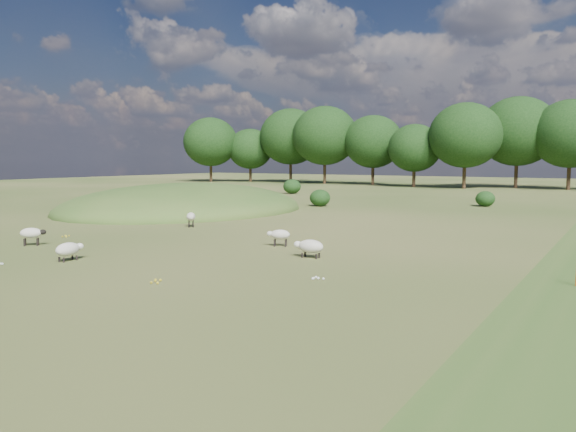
{
  "coord_description": "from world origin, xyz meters",
  "views": [
    {
      "loc": [
        16.37,
        -19.2,
        3.8
      ],
      "look_at": [
        2.0,
        4.0,
        1.0
      ],
      "focal_mm": 35.0,
      "sensor_mm": 36.0,
      "label": 1
    }
  ],
  "objects_px": {
    "sheep_0": "(32,233)",
    "sheep_4": "(69,249)",
    "sheep_1": "(191,217)",
    "sheep_3": "(310,246)",
    "sheep_2": "(280,235)"
  },
  "relations": [
    {
      "from": "sheep_1",
      "to": "sheep_4",
      "type": "distance_m",
      "value": 10.82
    },
    {
      "from": "sheep_1",
      "to": "sheep_3",
      "type": "xyz_separation_m",
      "value": [
        10.49,
        -5.06,
        -0.12
      ]
    },
    {
      "from": "sheep_2",
      "to": "sheep_3",
      "type": "distance_m",
      "value": 3.07
    },
    {
      "from": "sheep_0",
      "to": "sheep_4",
      "type": "xyz_separation_m",
      "value": [
        4.52,
        -1.52,
        -0.11
      ]
    },
    {
      "from": "sheep_4",
      "to": "sheep_1",
      "type": "bearing_deg",
      "value": 15.35
    },
    {
      "from": "sheep_2",
      "to": "sheep_3",
      "type": "relative_size",
      "value": 0.85
    },
    {
      "from": "sheep_1",
      "to": "sheep_2",
      "type": "xyz_separation_m",
      "value": [
        7.98,
        -3.3,
        -0.05
      ]
    },
    {
      "from": "sheep_2",
      "to": "sheep_0",
      "type": "bearing_deg",
      "value": 7.96
    },
    {
      "from": "sheep_2",
      "to": "sheep_3",
      "type": "height_order",
      "value": "sheep_2"
    },
    {
      "from": "sheep_0",
      "to": "sheep_4",
      "type": "height_order",
      "value": "sheep_0"
    },
    {
      "from": "sheep_2",
      "to": "sheep_1",
      "type": "bearing_deg",
      "value": -45.14
    },
    {
      "from": "sheep_1",
      "to": "sheep_0",
      "type": "bearing_deg",
      "value": 130.69
    },
    {
      "from": "sheep_0",
      "to": "sheep_3",
      "type": "height_order",
      "value": "sheep_0"
    },
    {
      "from": "sheep_1",
      "to": "sheep_3",
      "type": "relative_size",
      "value": 0.86
    },
    {
      "from": "sheep_1",
      "to": "sheep_2",
      "type": "relative_size",
      "value": 1.02
    }
  ]
}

